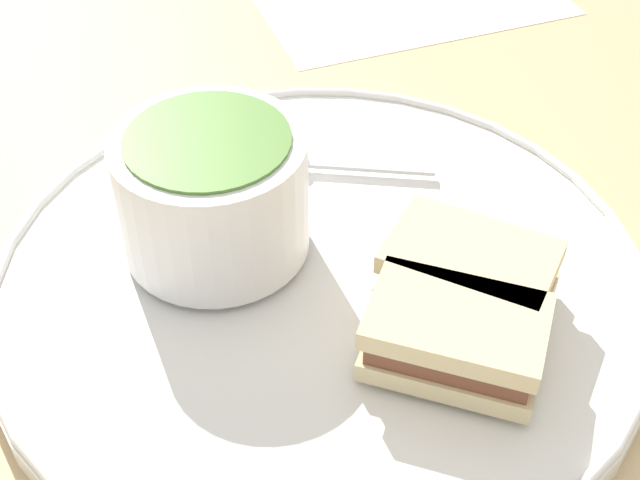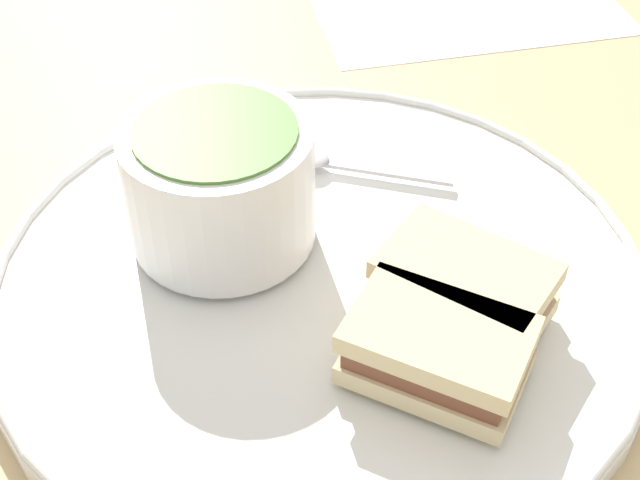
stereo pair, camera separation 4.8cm
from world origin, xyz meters
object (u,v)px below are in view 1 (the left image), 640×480
at_px(soup_bowl, 213,192).
at_px(spoon, 296,160).
at_px(sandwich_half_far, 469,272).
at_px(sandwich_half_near, 455,337).

bearing_deg(soup_bowl, spoon, -57.94).
bearing_deg(soup_bowl, sandwich_half_far, -134.10).
bearing_deg(sandwich_half_far, soup_bowl, 45.90).
relative_size(soup_bowl, sandwich_half_far, 1.03).
xyz_separation_m(soup_bowl, sandwich_half_far, (-0.10, -0.10, -0.02)).
bearing_deg(sandwich_half_near, sandwich_half_far, -42.19).
height_order(soup_bowl, spoon, soup_bowl).
height_order(spoon, sandwich_half_far, sandwich_half_far).
distance_m(soup_bowl, spoon, 0.09).
bearing_deg(sandwich_half_far, spoon, 12.31).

